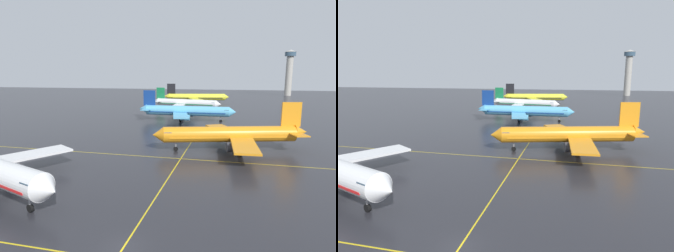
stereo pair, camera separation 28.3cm
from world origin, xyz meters
The scene contains 7 objects.
ground_plane centered at (0.00, 0.00, 0.00)m, with size 600.00×600.00×0.00m, color #28282D.
airliner_second_row centered at (9.85, 39.58, 3.71)m, with size 34.43×29.35×10.87m.
airliner_third_row centered at (-7.00, 77.25, 3.80)m, with size 35.65×30.86×11.12m.
airliner_far_left_stand centered at (-12.29, 107.89, 3.62)m, with size 33.93×28.84×10.59m.
airliner_far_right_stand centered at (-11.43, 139.07, 3.99)m, with size 37.41×31.81×11.68m.
taxiway_markings centered at (0.00, 14.38, 0.00)m, with size 115.48×72.07×0.01m.
control_tower centered at (52.21, 222.10, 21.08)m, with size 8.82×8.82×36.18m.
Camera 1 is at (10.09, -23.64, 16.91)m, focal length 30.17 mm.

